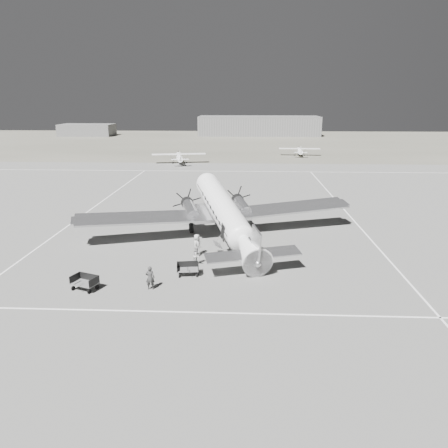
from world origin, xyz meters
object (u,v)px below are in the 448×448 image
Objects in this scene: passenger at (197,245)px; light_plane_left at (179,158)px; dc3_airliner at (225,214)px; light_plane_right at (299,152)px; shed_secondary at (87,130)px; baggage_cart_near at (188,269)px; ground_crew at (150,278)px; baggage_cart_far at (85,283)px; ramp_agent at (197,256)px; hangar_main at (259,126)px.

light_plane_left is at bearing 27.40° from passenger.
dc3_airliner is 4.85m from passenger.
shed_secondary is at bearing 145.11° from light_plane_right.
ground_crew is (-2.26, -2.55, 0.37)m from baggage_cart_near.
baggage_cart_near is at bearing -100.32° from light_plane_right.
light_plane_right reaches higher than ground_crew.
baggage_cart_far is 0.97× the size of passenger.
baggage_cart_far is (2.29, -60.11, -0.62)m from light_plane_left.
shed_secondary is 11.64× the size of ramp_agent.
baggage_cart_near is (51.03, -123.20, -1.52)m from shed_secondary.
passenger reaches higher than ground_crew.
shed_secondary is 1.65× the size of light_plane_left.
dc3_airliner is 14.55m from baggage_cart_far.
light_plane_right is at bearing 16.90° from light_plane_left.
baggage_cart_near is 1.09× the size of ramp_agent.
hangar_main is 4.49× the size of light_plane_right.
shed_secondary is 10.65× the size of baggage_cart_near.
hangar_main is 2.33× the size of shed_secondary.
ramp_agent is (0.45, 2.15, 0.30)m from baggage_cart_near.
shed_secondary is at bearing 44.87° from ramp_agent.
hangar_main is 124.28m from passenger.
passenger is (6.96, 7.12, 0.42)m from baggage_cart_far.
ramp_agent is at bearing -91.21° from light_plane_left.
light_plane_left is at bearing -57.51° from shed_secondary.
light_plane_right is 72.71m from baggage_cart_near.
hangar_main reaches higher than baggage_cart_far.
baggage_cart_far is (-23.33, -73.66, -0.46)m from light_plane_right.
ground_crew reaches higher than ramp_agent.
passenger is (51.26, -118.95, -1.07)m from shed_secondary.
dc3_airliner is at bearing -10.80° from passenger.
baggage_cart_far is (-6.73, -2.88, 0.04)m from baggage_cart_near.
baggage_cart_near is at bearing -94.00° from hangar_main.
passenger is at bearing 66.70° from baggage_cart_far.
shed_secondary reaches higher than baggage_cart_far.
dc3_airliner reaches higher than light_plane_left.
dc3_airliner is (53.43, -114.93, 0.56)m from shed_secondary.
ground_crew is (6.76, -59.78, -0.28)m from light_plane_left.
hangar_main is 3.86× the size of light_plane_left.
ramp_agent is 2.12m from passenger.
hangar_main is at bearing 100.45° from light_plane_right.
ramp_agent is (9.48, -55.09, -0.36)m from light_plane_left.
light_plane_left is at bearing 113.24° from baggage_cart_far.
dc3_airliner is 8.86m from baggage_cart_near.
baggage_cart_far is at bearing -0.07° from ground_crew.
passenger is (0.23, 4.25, 0.45)m from baggage_cart_near.
passenger is (-0.22, 2.10, 0.16)m from ramp_agent.
dc3_airliner is at bearing 71.74° from baggage_cart_far.
light_plane_left is at bearing 31.59° from ramp_agent.
dc3_airliner reaches higher than ramp_agent.
ramp_agent is at bearing -156.51° from passenger.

